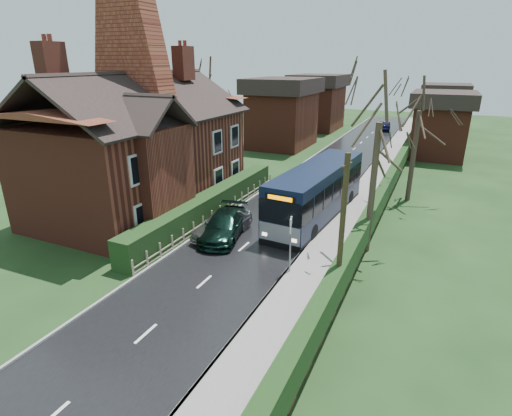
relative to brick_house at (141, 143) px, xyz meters
The scene contains 18 objects.
ground 10.87m from the brick_house, 28.67° to the right, with size 140.00×140.00×0.00m, color #294B20.
road 11.07m from the brick_house, 30.89° to the left, with size 6.00×100.00×0.02m, color black.
pavement 14.64m from the brick_house, 21.92° to the left, with size 2.50×100.00×0.14m, color slate.
kerb_right 13.59m from the brick_house, 23.91° to the left, with size 0.12×100.00×0.14m, color gray.
kerb_left 8.85m from the brick_house, 42.59° to the left, with size 0.12×100.00×0.10m, color gray.
front_hedge 6.02m from the brick_house, ahead, with size 1.20×16.00×1.60m, color #153213.
picket_fence 6.83m from the brick_house, ahead, with size 0.10×16.00×0.90m, color tan, non-canonical shape.
right_wall_hedge 15.80m from the brick_house, 19.77° to the left, with size 0.60×50.00×1.80m.
brick_house is the anchor object (origin of this frame).
bus 11.69m from the brick_house, 15.93° to the left, with size 3.28×10.99×3.29m.
car_silver 8.10m from the brick_house, 15.59° to the right, with size 1.72×4.26×1.45m, color #A7A6AA.
car_green 8.28m from the brick_house, 15.91° to the right, with size 1.95×4.81×1.39m, color black.
car_distant 41.39m from the brick_house, 76.06° to the left, with size 1.34×3.85×1.27m, color black.
bus_stop_sign 12.98m from the brick_house, 20.40° to the right, with size 0.16×0.43×2.85m.
telegraph_pole 15.76m from the brick_house, 22.35° to the right, with size 0.22×0.81×6.28m.
tree_right_near 14.99m from the brick_house, ahead, with size 4.39×4.39×9.49m.
tree_right_far 18.45m from the brick_house, 29.61° to the left, with size 4.63×4.63×8.94m.
tree_house_side 11.51m from the brick_house, 95.95° to the left, with size 4.51×4.51×10.26m.
Camera 1 is at (8.70, -15.22, 9.32)m, focal length 28.00 mm.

